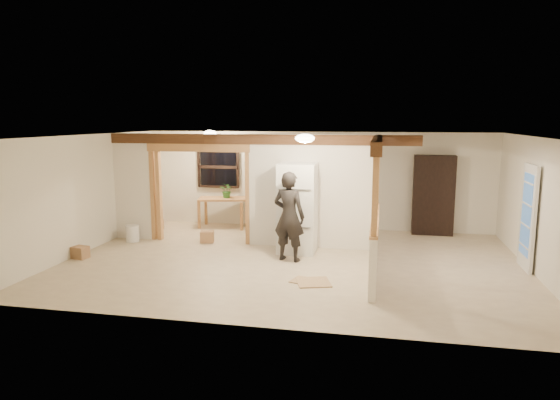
% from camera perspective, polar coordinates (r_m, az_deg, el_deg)
% --- Properties ---
extents(floor, '(9.00, 6.50, 0.01)m').
position_cam_1_polar(floor, '(10.10, 1.48, -7.04)').
color(floor, beige).
rests_on(floor, ground).
extents(ceiling, '(9.00, 6.50, 0.01)m').
position_cam_1_polar(ceiling, '(9.69, 1.54, 7.31)').
color(ceiling, white).
extents(wall_back, '(9.00, 0.01, 2.50)m').
position_cam_1_polar(wall_back, '(13.00, 4.00, 2.27)').
color(wall_back, silver).
rests_on(wall_back, floor).
extents(wall_front, '(9.00, 0.01, 2.50)m').
position_cam_1_polar(wall_front, '(6.70, -3.33, -4.40)').
color(wall_front, silver).
rests_on(wall_front, floor).
extents(wall_left, '(0.01, 6.50, 2.50)m').
position_cam_1_polar(wall_left, '(11.48, -21.21, 0.73)').
color(wall_left, silver).
rests_on(wall_left, floor).
extents(wall_right, '(0.01, 6.50, 2.50)m').
position_cam_1_polar(wall_right, '(10.08, 27.60, -0.82)').
color(wall_right, silver).
rests_on(wall_right, floor).
extents(partition_left_stub, '(0.90, 0.12, 2.50)m').
position_cam_1_polar(partition_left_stub, '(12.28, -16.43, 1.50)').
color(partition_left_stub, silver).
rests_on(partition_left_stub, floor).
extents(partition_center, '(2.80, 0.12, 2.50)m').
position_cam_1_polar(partition_center, '(10.96, 3.63, 0.96)').
color(partition_center, silver).
rests_on(partition_center, floor).
extents(doorway_frame, '(2.46, 0.14, 2.20)m').
position_cam_1_polar(doorway_frame, '(11.62, -9.18, 0.59)').
color(doorway_frame, tan).
rests_on(doorway_frame, floor).
extents(header_beam_back, '(7.00, 0.18, 0.22)m').
position_cam_1_polar(header_beam_back, '(11.08, -2.51, 6.94)').
color(header_beam_back, '#55331D').
rests_on(header_beam_back, ceiling).
extents(header_beam_right, '(0.18, 3.30, 0.22)m').
position_cam_1_polar(header_beam_right, '(9.15, 11.07, 6.28)').
color(header_beam_right, '#55331D').
rests_on(header_beam_right, ceiling).
extents(pony_wall, '(0.12, 3.20, 1.00)m').
position_cam_1_polar(pony_wall, '(9.44, 10.71, -5.19)').
color(pony_wall, silver).
rests_on(pony_wall, floor).
extents(stud_partition, '(0.14, 3.20, 1.32)m').
position_cam_1_polar(stud_partition, '(9.22, 10.93, 1.81)').
color(stud_partition, tan).
rests_on(stud_partition, pony_wall).
extents(window_back, '(1.12, 0.10, 1.10)m').
position_cam_1_polar(window_back, '(13.47, -7.08, 3.76)').
color(window_back, black).
rests_on(window_back, wall_back).
extents(french_door, '(0.12, 0.86, 2.00)m').
position_cam_1_polar(french_door, '(10.48, 26.48, -1.78)').
color(french_door, white).
rests_on(french_door, floor).
extents(ceiling_dome_main, '(0.36, 0.36, 0.16)m').
position_cam_1_polar(ceiling_dome_main, '(9.15, 2.86, 7.06)').
color(ceiling_dome_main, '#FFEABF').
rests_on(ceiling_dome_main, ceiling).
extents(ceiling_dome_util, '(0.32, 0.32, 0.14)m').
position_cam_1_polar(ceiling_dome_util, '(12.56, -8.00, 7.59)').
color(ceiling_dome_util, '#FFEABF').
rests_on(ceiling_dome_util, ceiling).
extents(hanging_bulb, '(0.07, 0.07, 0.07)m').
position_cam_1_polar(hanging_bulb, '(11.75, -6.79, 6.04)').
color(hanging_bulb, '#FFD88C').
rests_on(hanging_bulb, ceiling).
extents(refrigerator, '(0.79, 0.76, 1.91)m').
position_cam_1_polar(refrigerator, '(10.61, 2.02, -0.92)').
color(refrigerator, silver).
rests_on(refrigerator, floor).
extents(woman, '(0.75, 0.59, 1.81)m').
position_cam_1_polar(woman, '(9.95, 1.04, -1.88)').
color(woman, '#2C2827').
rests_on(woman, floor).
extents(work_table, '(1.35, 0.87, 0.79)m').
position_cam_1_polar(work_table, '(13.18, -6.51, -1.44)').
color(work_table, tan).
rests_on(work_table, floor).
extents(potted_plant, '(0.43, 0.40, 0.39)m').
position_cam_1_polar(potted_plant, '(13.04, -6.06, 1.07)').
color(potted_plant, '#236022').
rests_on(potted_plant, work_table).
extents(shop_vac, '(0.54, 0.54, 0.64)m').
position_cam_1_polar(shop_vac, '(13.53, -14.48, -1.70)').
color(shop_vac, maroon).
rests_on(shop_vac, floor).
extents(bookshelf, '(0.98, 0.33, 1.96)m').
position_cam_1_polar(bookshelf, '(12.76, 17.13, 0.52)').
color(bookshelf, black).
rests_on(bookshelf, floor).
extents(bucket, '(0.36, 0.36, 0.39)m').
position_cam_1_polar(bucket, '(12.11, -16.50, -3.69)').
color(bucket, white).
rests_on(bucket, floor).
extents(box_util_a, '(0.35, 0.32, 0.26)m').
position_cam_1_polar(box_util_a, '(11.70, -8.32, -4.17)').
color(box_util_a, '#9A6F4A').
rests_on(box_util_a, floor).
extents(box_util_b, '(0.30, 0.30, 0.25)m').
position_cam_1_polar(box_util_b, '(13.26, -13.91, -2.77)').
color(box_util_b, '#9A6F4A').
rests_on(box_util_b, floor).
extents(box_front, '(0.34, 0.30, 0.25)m').
position_cam_1_polar(box_front, '(11.07, -21.87, -5.57)').
color(box_front, '#9A6F4A').
rests_on(box_front, floor).
extents(floor_panel_near, '(0.71, 0.71, 0.02)m').
position_cam_1_polar(floor_panel_near, '(8.84, 3.83, -9.36)').
color(floor_panel_near, tan).
rests_on(floor_panel_near, floor).
extents(floor_panel_far, '(0.60, 0.53, 0.02)m').
position_cam_1_polar(floor_panel_far, '(8.90, 3.02, -9.23)').
color(floor_panel_far, tan).
rests_on(floor_panel_far, floor).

